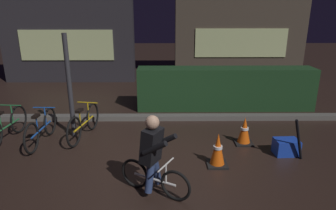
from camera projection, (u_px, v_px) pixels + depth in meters
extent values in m
plane|color=black|center=(157.00, 162.00, 5.40)|extent=(40.00, 40.00, 0.00)
cube|color=#56544F|center=(160.00, 117.00, 7.47)|extent=(12.00, 0.24, 0.12)
cube|color=#19381C|center=(225.00, 88.00, 8.19)|extent=(4.80, 0.70, 1.14)
cube|color=#262328|center=(67.00, 23.00, 10.89)|extent=(4.88, 0.50, 4.34)
cube|color=#BFCC8C|center=(67.00, 45.00, 10.87)|extent=(3.41, 0.04, 1.10)
cube|color=#42382D|center=(241.00, 14.00, 11.52)|extent=(5.12, 0.50, 4.95)
cube|color=#BFCC8C|center=(241.00, 43.00, 11.59)|extent=(3.59, 0.04, 1.10)
cylinder|color=#2D2D33|center=(70.00, 87.00, 6.19)|extent=(0.10, 0.10, 2.21)
torus|color=black|center=(19.00, 119.00, 6.64)|extent=(0.10, 0.62, 0.62)
cylinder|color=#236B38|center=(6.00, 127.00, 6.20)|extent=(0.11, 0.93, 0.04)
cylinder|color=#236B38|center=(0.00, 122.00, 5.99)|extent=(0.03, 0.03, 0.35)
cylinder|color=#236B38|center=(12.00, 114.00, 6.38)|extent=(0.03, 0.03, 0.39)
cylinder|color=#236B38|center=(10.00, 105.00, 6.32)|extent=(0.46, 0.06, 0.02)
torus|color=black|center=(50.00, 121.00, 6.53)|extent=(0.06, 0.61, 0.61)
torus|color=black|center=(31.00, 138.00, 5.66)|extent=(0.06, 0.61, 0.61)
cylinder|color=#19479E|center=(41.00, 129.00, 6.10)|extent=(0.06, 0.91, 0.04)
cylinder|color=#19479E|center=(37.00, 124.00, 5.89)|extent=(0.03, 0.03, 0.34)
cube|color=black|center=(36.00, 116.00, 5.84)|extent=(0.10, 0.20, 0.05)
cylinder|color=#19479E|center=(45.00, 116.00, 6.28)|extent=(0.03, 0.03, 0.38)
cylinder|color=#19479E|center=(44.00, 108.00, 6.22)|extent=(0.46, 0.03, 0.02)
torus|color=black|center=(93.00, 116.00, 6.81)|extent=(0.15, 0.62, 0.63)
torus|color=black|center=(74.00, 132.00, 5.94)|extent=(0.15, 0.62, 0.63)
cylinder|color=gold|center=(84.00, 123.00, 6.38)|extent=(0.19, 0.92, 0.04)
cylinder|color=gold|center=(80.00, 118.00, 6.17)|extent=(0.03, 0.03, 0.35)
cube|color=black|center=(79.00, 111.00, 6.12)|extent=(0.13, 0.21, 0.05)
cylinder|color=gold|center=(88.00, 111.00, 6.56)|extent=(0.03, 0.03, 0.39)
cylinder|color=gold|center=(87.00, 103.00, 6.50)|extent=(0.46, 0.10, 0.02)
cube|color=black|center=(217.00, 164.00, 5.31)|extent=(0.36, 0.36, 0.03)
cone|color=#EA560F|center=(218.00, 149.00, 5.21)|extent=(0.26, 0.26, 0.57)
cylinder|color=white|center=(218.00, 147.00, 5.21)|extent=(0.16, 0.16, 0.05)
cube|color=black|center=(243.00, 142.00, 6.16)|extent=(0.36, 0.36, 0.03)
cone|color=#EA560F|center=(244.00, 130.00, 6.07)|extent=(0.26, 0.26, 0.54)
cylinder|color=white|center=(245.00, 129.00, 6.07)|extent=(0.16, 0.16, 0.05)
cube|color=#193DB7|center=(286.00, 147.00, 5.66)|extent=(0.46, 0.34, 0.30)
torus|color=black|center=(176.00, 186.00, 4.25)|extent=(0.45, 0.27, 0.48)
torus|color=black|center=(135.00, 173.00, 4.57)|extent=(0.45, 0.27, 0.48)
cylinder|color=silver|center=(154.00, 179.00, 4.41)|extent=(0.63, 0.37, 0.04)
cylinder|color=silver|center=(147.00, 170.00, 4.42)|extent=(0.03, 0.03, 0.26)
cube|color=black|center=(147.00, 162.00, 4.38)|extent=(0.22, 0.18, 0.05)
cylinder|color=silver|center=(166.00, 174.00, 4.28)|extent=(0.03, 0.03, 0.30)
cylinder|color=silver|center=(166.00, 165.00, 4.23)|extent=(0.24, 0.41, 0.02)
cylinder|color=navy|center=(157.00, 172.00, 4.48)|extent=(0.20, 0.24, 0.42)
cylinder|color=navy|center=(150.00, 179.00, 4.32)|extent=(0.20, 0.24, 0.42)
cube|color=black|center=(152.00, 146.00, 4.26)|extent=(0.38, 0.41, 0.54)
sphere|color=tan|center=(152.00, 122.00, 4.14)|extent=(0.20, 0.20, 0.20)
cylinder|color=black|center=(165.00, 141.00, 4.30)|extent=(0.39, 0.26, 0.29)
cylinder|color=black|center=(155.00, 148.00, 4.06)|extent=(0.39, 0.26, 0.29)
ellipsoid|color=black|center=(155.00, 143.00, 4.47)|extent=(0.36, 0.29, 0.24)
cylinder|color=black|center=(299.00, 140.00, 5.34)|extent=(0.30, 0.19, 0.82)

